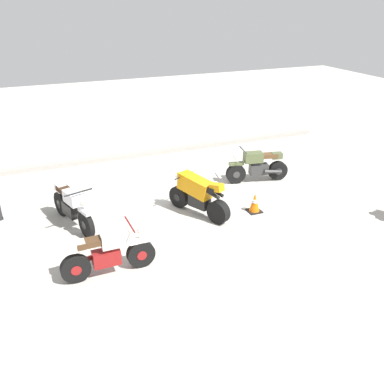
{
  "coord_description": "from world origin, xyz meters",
  "views": [
    {
      "loc": [
        -4.08,
        -9.44,
        5.23
      ],
      "look_at": [
        -0.33,
        -0.47,
        0.75
      ],
      "focal_mm": 39.93,
      "sensor_mm": 36.0,
      "label": 1
    }
  ],
  "objects": [
    {
      "name": "traffic_cone",
      "position": [
        1.34,
        -0.75,
        0.26
      ],
      "size": [
        0.36,
        0.36,
        0.53
      ],
      "color": "black",
      "rests_on": "ground"
    },
    {
      "name": "motorcycle_olive_vintage",
      "position": [
        2.46,
        1.0,
        0.49
      ],
      "size": [
        1.94,
        0.8,
        1.07
      ],
      "rotation": [
        0.0,
        0.0,
        2.94
      ],
      "color": "black",
      "rests_on": "ground"
    },
    {
      "name": "ground_plane",
      "position": [
        0.0,
        0.0,
        0.0
      ],
      "size": [
        40.0,
        40.0,
        0.0
      ],
      "primitive_type": "plane",
      "color": "#B7B2A8"
    },
    {
      "name": "motorcycle_orange_sportbike",
      "position": [
        -0.11,
        -0.31,
        0.59
      ],
      "size": [
        1.06,
        1.84,
        1.14
      ],
      "rotation": [
        0.0,
        0.0,
        2.02
      ],
      "color": "black",
      "rests_on": "ground"
    },
    {
      "name": "motorcycle_cream_vintage",
      "position": [
        -2.83,
        -2.02,
        0.49
      ],
      "size": [
        1.95,
        0.7,
        1.07
      ],
      "rotation": [
        0.0,
        0.0,
        0.01
      ],
      "color": "black",
      "rests_on": "ground"
    },
    {
      "name": "motorcycle_silver_cruiser",
      "position": [
        -3.19,
        0.36,
        0.52
      ],
      "size": [
        0.83,
        2.04,
        1.09
      ],
      "rotation": [
        0.0,
        0.0,
        5.0
      ],
      "color": "black",
      "rests_on": "ground"
    },
    {
      "name": "curb_edge",
      "position": [
        0.0,
        4.6,
        0.07
      ],
      "size": [
        14.0,
        0.3,
        0.15
      ],
      "primitive_type": "cube",
      "color": "#9C978F",
      "rests_on": "ground"
    }
  ]
}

